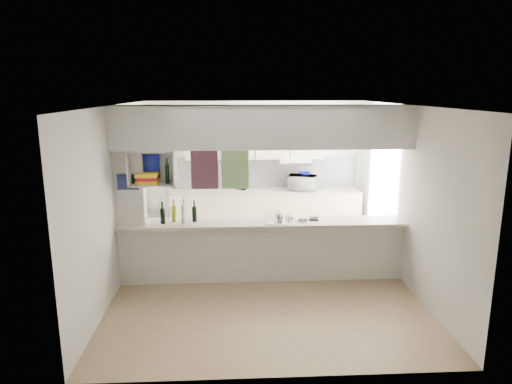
{
  "coord_description": "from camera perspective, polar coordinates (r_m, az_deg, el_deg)",
  "views": [
    {
      "loc": [
        -0.44,
        -6.42,
        2.82
      ],
      "look_at": [
        -0.08,
        0.5,
        1.25
      ],
      "focal_mm": 32.0,
      "sensor_mm": 36.0,
      "label": 1
    }
  ],
  "objects": [
    {
      "name": "cup",
      "position": [
        6.69,
        3.02,
        -3.23
      ],
      "size": [
        0.13,
        0.13,
        0.09
      ],
      "primitive_type": "imported",
      "rotation": [
        0.0,
        0.0,
        -0.25
      ],
      "color": "white",
      "rests_on": "dish_rack"
    },
    {
      "name": "wine_bottles",
      "position": [
        6.71,
        -9.63,
        -2.73
      ],
      "size": [
        0.52,
        0.15,
        0.35
      ],
      "color": "black",
      "rests_on": "breakfast_bar"
    },
    {
      "name": "knife_block",
      "position": [
        8.79,
        -2.08,
        0.88
      ],
      "size": [
        0.11,
        0.11,
        0.18
      ],
      "primitive_type": "cube",
      "rotation": [
        0.0,
        0.0,
        -0.43
      ],
      "color": "brown",
      "rests_on": "bench_top"
    },
    {
      "name": "cubby_shelf",
      "position": [
        6.55,
        -12.89,
        2.69
      ],
      "size": [
        0.65,
        0.35,
        0.5
      ],
      "color": "white",
      "rests_on": "bulkhead"
    },
    {
      "name": "wall_right",
      "position": [
        7.07,
        18.13,
        -0.29
      ],
      "size": [
        0.0,
        4.8,
        4.8
      ],
      "primitive_type": "plane",
      "rotation": [
        1.57,
        0.0,
        -1.57
      ],
      "color": "silver",
      "rests_on": "floor"
    },
    {
      "name": "ceiling",
      "position": [
        6.44,
        0.93,
        10.81
      ],
      "size": [
        4.8,
        4.8,
        0.0
      ],
      "primitive_type": "plane",
      "color": "white",
      "rests_on": "wall_back"
    },
    {
      "name": "microwave",
      "position": [
        8.78,
        5.82,
        1.15
      ],
      "size": [
        0.6,
        0.49,
        0.29
      ],
      "primitive_type": "imported",
      "rotation": [
        0.0,
        0.0,
        2.84
      ],
      "color": "white",
      "rests_on": "bench_top"
    },
    {
      "name": "wall_back",
      "position": [
        8.96,
        -0.16,
        2.99
      ],
      "size": [
        4.2,
        0.0,
        4.2
      ],
      "primitive_type": "plane",
      "rotation": [
        1.57,
        0.0,
        0.0
      ],
      "color": "silver",
      "rests_on": "floor"
    },
    {
      "name": "wall_left",
      "position": [
        6.8,
        -17.06,
        -0.72
      ],
      "size": [
        0.0,
        4.8,
        4.8
      ],
      "primitive_type": "plane",
      "rotation": [
        1.57,
        0.0,
        1.57
      ],
      "color": "silver",
      "rests_on": "floor"
    },
    {
      "name": "plastic_tubs",
      "position": [
        6.8,
        5.55,
        -3.27
      ],
      "size": [
        0.49,
        0.21,
        0.06
      ],
      "color": "silver",
      "rests_on": "breakfast_bar"
    },
    {
      "name": "dish_rack",
      "position": [
        6.65,
        2.74,
        -3.14
      ],
      "size": [
        0.39,
        0.31,
        0.2
      ],
      "rotation": [
        0.0,
        0.0,
        -0.1
      ],
      "color": "silver",
      "rests_on": "breakfast_bar"
    },
    {
      "name": "servery_partition",
      "position": [
        6.53,
        -0.62,
        2.53
      ],
      "size": [
        4.2,
        0.5,
        2.6
      ],
      "color": "silver",
      "rests_on": "floor"
    },
    {
      "name": "kitchen_run",
      "position": [
        8.81,
        0.97,
        -0.34
      ],
      "size": [
        3.6,
        0.63,
        2.24
      ],
      "color": "beige",
      "rests_on": "floor"
    },
    {
      "name": "floor",
      "position": [
        7.02,
        0.85,
        -10.91
      ],
      "size": [
        4.8,
        4.8,
        0.0
      ],
      "primitive_type": "plane",
      "color": "#A3815E",
      "rests_on": "ground"
    },
    {
      "name": "utensil_jar",
      "position": [
        8.76,
        -1.6,
        0.73
      ],
      "size": [
        0.11,
        0.11,
        0.15
      ],
      "primitive_type": "cylinder",
      "color": "black",
      "rests_on": "bench_top"
    },
    {
      "name": "bowl",
      "position": [
        8.75,
        6.04,
        2.29
      ],
      "size": [
        0.25,
        0.25,
        0.06
      ],
      "primitive_type": "imported",
      "color": "navy",
      "rests_on": "microwave"
    }
  ]
}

